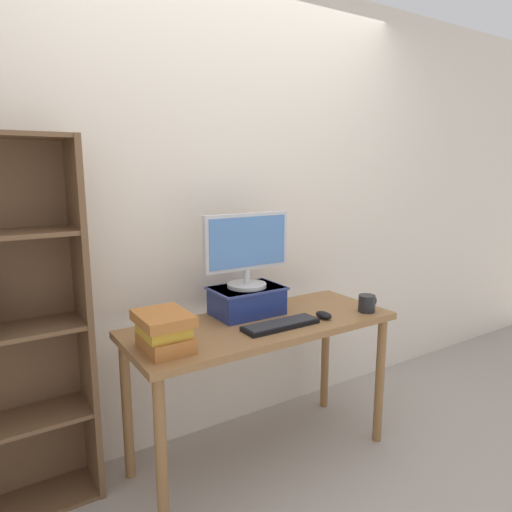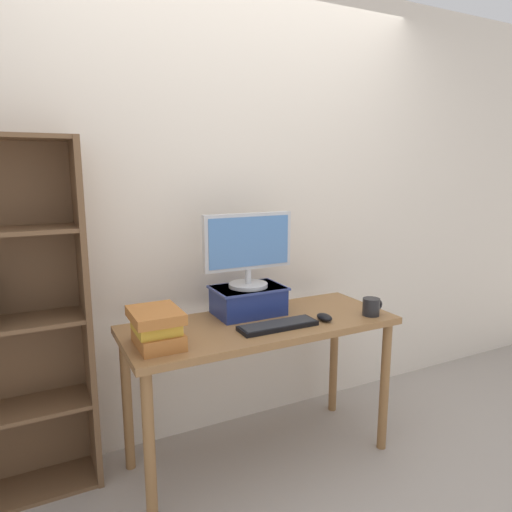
% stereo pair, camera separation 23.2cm
% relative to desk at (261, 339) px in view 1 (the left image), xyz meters
% --- Properties ---
extents(ground_plane, '(12.00, 12.00, 0.00)m').
position_rel_desk_xyz_m(ground_plane, '(0.00, 0.00, -0.67)').
color(ground_plane, '#9E9389').
extents(back_wall, '(7.00, 0.08, 2.60)m').
position_rel_desk_xyz_m(back_wall, '(0.00, 0.45, 0.63)').
color(back_wall, beige).
rests_on(back_wall, ground_plane).
extents(desk, '(1.40, 0.56, 0.77)m').
position_rel_desk_xyz_m(desk, '(0.00, 0.00, 0.00)').
color(desk, olive).
rests_on(desk, ground_plane).
extents(riser_box, '(0.38, 0.26, 0.15)m').
position_rel_desk_xyz_m(riser_box, '(0.00, 0.14, 0.18)').
color(riser_box, navy).
rests_on(riser_box, desk).
extents(computer_monitor, '(0.50, 0.21, 0.39)m').
position_rel_desk_xyz_m(computer_monitor, '(0.00, 0.14, 0.46)').
color(computer_monitor, '#B7B7BA').
rests_on(computer_monitor, riser_box).
extents(keyboard, '(0.40, 0.12, 0.02)m').
position_rel_desk_xyz_m(keyboard, '(0.03, -0.12, 0.11)').
color(keyboard, black).
rests_on(keyboard, desk).
extents(computer_mouse, '(0.06, 0.10, 0.04)m').
position_rel_desk_xyz_m(computer_mouse, '(0.30, -0.13, 0.12)').
color(computer_mouse, black).
rests_on(computer_mouse, desk).
extents(book_stack, '(0.21, 0.27, 0.17)m').
position_rel_desk_xyz_m(book_stack, '(-0.56, -0.08, 0.18)').
color(book_stack, '#AD662D').
rests_on(book_stack, desk).
extents(coffee_mug, '(0.12, 0.09, 0.09)m').
position_rel_desk_xyz_m(coffee_mug, '(0.58, -0.18, 0.14)').
color(coffee_mug, black).
rests_on(coffee_mug, desk).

